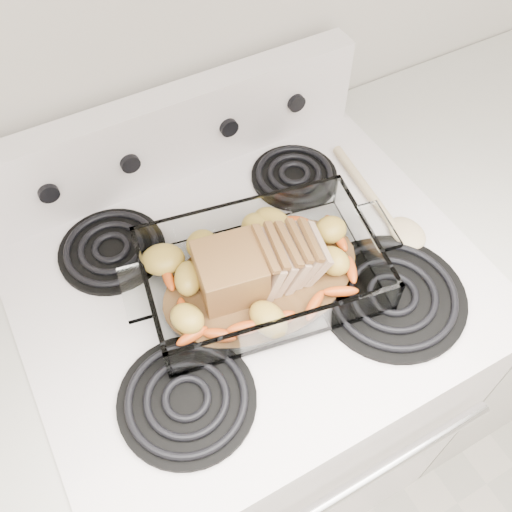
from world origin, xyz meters
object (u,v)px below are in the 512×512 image
electric_range (250,381)px  counter_right (463,274)px  baking_dish (262,274)px  pork_roast (251,270)px

electric_range → counter_right: (0.66, -0.00, -0.02)m
electric_range → baking_dish: bearing=-70.0°
baking_dish → pork_roast: 0.04m
counter_right → baking_dish: bearing=-177.5°
electric_range → pork_roast: 0.51m
counter_right → pork_roast: size_ratio=4.31×
baking_dish → pork_roast: bearing=-169.8°
counter_right → pork_roast: (-0.68, -0.03, 0.53)m
electric_range → pork_roast: (-0.01, -0.03, 0.51)m
electric_range → baking_dish: size_ratio=2.91×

